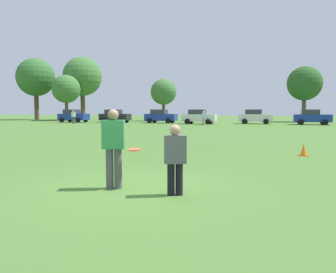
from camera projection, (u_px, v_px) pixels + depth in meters
The scene contains 18 objects.
ground_plane at pixel (135, 188), 7.55m from camera, with size 192.44×192.44×0.00m, color #47702D.
player_thrower at pixel (114, 144), 7.44m from camera, with size 0.55×0.40×1.79m.
player_defender at pixel (175, 156), 6.86m from camera, with size 0.51×0.39×1.47m.
frisbee at pixel (134, 150), 7.45m from camera, with size 0.27×0.27×0.06m.
traffic_cone at pixel (304, 150), 12.83m from camera, with size 0.32×0.32×0.48m.
parked_car_near_left at pixel (73, 116), 47.23m from camera, with size 4.30×2.42×1.82m.
parked_car_mid_left at pixel (115, 116), 46.24m from camera, with size 4.30×2.42×1.82m.
parked_car_center at pixel (161, 116), 44.67m from camera, with size 4.30×2.42×1.82m.
parked_car_mid_right at pixel (199, 117), 41.79m from camera, with size 4.30×2.42×1.82m.
parked_car_near_right at pixel (255, 117), 42.20m from camera, with size 4.30×2.42×1.82m.
parked_car_far_right at pixel (312, 117), 39.52m from camera, with size 4.30×2.42×1.82m.
bystander_sideline_watcher at pixel (73, 116), 43.01m from camera, with size 0.51×0.35×1.70m.
bystander_far_jogger at pixel (203, 117), 37.72m from camera, with size 0.44×0.52×1.66m.
tree_west_oak at pixel (36, 78), 59.26m from camera, with size 6.74×6.74×10.95m.
tree_west_maple at pixel (66, 89), 54.43m from camera, with size 4.62×4.62×7.52m.
tree_center_elm at pixel (82, 77), 57.88m from camera, with size 6.74×6.74×10.95m.
tree_east_birch at pixel (163, 92), 52.66m from camera, with size 4.11×4.11×6.69m.
tree_east_oak at pixel (305, 84), 48.66m from camera, with size 5.03×5.03×8.17m.
Camera 1 is at (2.54, -7.03, 1.78)m, focal length 35.42 mm.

